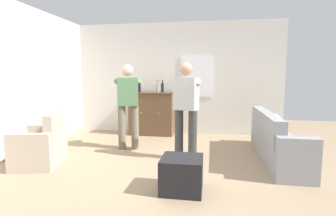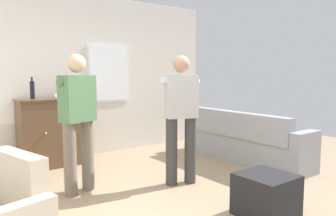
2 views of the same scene
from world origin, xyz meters
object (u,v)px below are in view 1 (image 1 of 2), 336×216
object	(u,v)px
couch	(275,141)
bottle_spirits_clear	(158,88)
armchair	(42,147)
person_standing_right	(186,106)
ottoman	(182,174)
sideboard_cabinet	(152,113)
person_standing_left	(128,103)
bottle_wine_green	(162,87)
bottle_liquor_amber	(139,86)

from	to	relation	value
couch	bottle_spirits_clear	xyz separation A→B (m)	(-2.43, 1.59, 0.86)
armchair	person_standing_right	world-z (taller)	person_standing_right
ottoman	sideboard_cabinet	bearing A→B (deg)	109.58
armchair	person_standing_left	distance (m)	1.73
couch	person_standing_left	world-z (taller)	person_standing_left
person_standing_right	armchair	bearing A→B (deg)	-164.01
bottle_wine_green	ottoman	distance (m)	3.44
bottle_wine_green	person_standing_right	size ratio (longest dim) A/B	0.18
bottle_wine_green	armchair	bearing A→B (deg)	-121.14
sideboard_cabinet	bottle_wine_green	size ratio (longest dim) A/B	3.65
sideboard_cabinet	bottle_wine_green	world-z (taller)	bottle_wine_green
couch	bottle_wine_green	bearing A→B (deg)	144.95
bottle_liquor_amber	bottle_spirits_clear	distance (m)	0.47
bottle_liquor_amber	person_standing_left	size ratio (longest dim) A/B	0.20
sideboard_cabinet	bottle_liquor_amber	distance (m)	0.74
bottle_liquor_amber	person_standing_right	size ratio (longest dim) A/B	0.20
bottle_liquor_amber	ottoman	distance (m)	3.60
armchair	sideboard_cabinet	world-z (taller)	sideboard_cabinet
sideboard_cabinet	person_standing_left	distance (m)	1.43
bottle_liquor_amber	ottoman	world-z (taller)	bottle_liquor_amber
couch	armchair	bearing A→B (deg)	-166.41
couch	ottoman	world-z (taller)	couch
bottle_spirits_clear	bottle_liquor_amber	bearing A→B (deg)	179.86
sideboard_cabinet	bottle_wine_green	xyz separation A→B (m)	(0.26, 0.05, 0.65)
couch	bottle_wine_green	distance (m)	2.97
sideboard_cabinet	bottle_spirits_clear	bearing A→B (deg)	5.68
bottle_wine_green	bottle_spirits_clear	world-z (taller)	bottle_wine_green
couch	bottle_wine_green	size ratio (longest dim) A/B	7.65
bottle_spirits_clear	couch	bearing A→B (deg)	-33.24
couch	armchair	distance (m)	3.98
sideboard_cabinet	bottle_wine_green	distance (m)	0.70
bottle_spirits_clear	ottoman	bearing A→B (deg)	-73.07
armchair	ottoman	distance (m)	2.49
armchair	sideboard_cabinet	bearing A→B (deg)	62.89
sideboard_cabinet	bottle_liquor_amber	xyz separation A→B (m)	(-0.31, 0.02, 0.67)
person_standing_left	person_standing_right	bearing A→B (deg)	-21.88
sideboard_cabinet	person_standing_right	bearing A→B (deg)	-60.59
bottle_spirits_clear	person_standing_left	bearing A→B (deg)	-103.04
couch	ottoman	distance (m)	2.15
sideboard_cabinet	ottoman	distance (m)	3.35
armchair	ottoman	bearing A→B (deg)	-14.62
armchair	person_standing_right	xyz separation A→B (m)	(2.33, 0.67, 0.65)
bottle_liquor_amber	ottoman	size ratio (longest dim) A/B	0.64
person_standing_left	person_standing_right	world-z (taller)	same
bottle_liquor_amber	person_standing_left	xyz separation A→B (m)	(0.15, -1.38, -0.27)
armchair	bottle_liquor_amber	size ratio (longest dim) A/B	3.05
bottle_spirits_clear	person_standing_left	distance (m)	1.44
bottle_liquor_amber	bottle_wine_green	bearing A→B (deg)	3.55
bottle_liquor_amber	person_standing_left	distance (m)	1.41
ottoman	person_standing_left	xyz separation A→B (m)	(-1.28, 1.78, 0.72)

